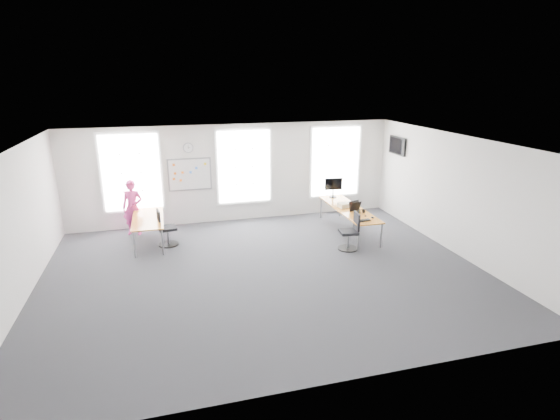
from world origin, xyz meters
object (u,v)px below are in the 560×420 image
object	(u,v)px
chair_right	(351,233)
person	(133,208)
desk_left	(148,220)
keyboard	(363,220)
monitor	(333,186)
desk_right	(349,210)
chair_left	(165,230)
headphones	(361,211)

from	to	relation	value
chair_right	person	xyz separation A→B (m)	(-5.52, 2.67, 0.36)
desk_left	keyboard	size ratio (longest dim) A/B	4.88
person	monitor	bearing A→B (deg)	12.52
chair_right	person	world-z (taller)	person
person	monitor	xyz separation A→B (m)	(6.02, -0.18, 0.28)
desk_right	chair_left	size ratio (longest dim) A/B	2.92
desk_right	chair_right	xyz separation A→B (m)	(-0.49, -1.26, -0.23)
headphones	monitor	distance (m)	1.78
chair_left	person	world-z (taller)	person
chair_left	desk_left	bearing A→B (deg)	51.13
chair_right	person	distance (m)	6.14
chair_right	monitor	distance (m)	2.62
chair_right	monitor	world-z (taller)	monitor
desk_right	chair_left	world-z (taller)	chair_left
desk_right	chair_right	bearing A→B (deg)	-111.42
chair_left	person	size ratio (longest dim) A/B	0.63
keyboard	monitor	world-z (taller)	monitor
desk_right	chair_left	xyz separation A→B (m)	(-5.16, 0.29, -0.23)
chair_right	desk_left	bearing A→B (deg)	-101.93
desk_left	person	xyz separation A→B (m)	(-0.42, 0.86, 0.13)
desk_right	desk_left	size ratio (longest dim) A/B	1.45
chair_left	person	xyz separation A→B (m)	(-0.85, 1.12, 0.36)
chair_left	monitor	size ratio (longest dim) A/B	1.62
chair_right	chair_left	bearing A→B (deg)	-100.75
desk_right	person	xyz separation A→B (m)	(-6.01, 1.42, 0.13)
person	keyboard	size ratio (longest dim) A/B	3.88
desk_left	person	bearing A→B (deg)	115.99
desk_right	headphones	world-z (taller)	headphones
monitor	desk_left	bearing A→B (deg)	-167.07
person	keyboard	xyz separation A→B (m)	(5.91, -2.56, -0.08)
desk_left	chair_left	bearing A→B (deg)	-31.29
headphones	monitor	bearing A→B (deg)	83.66
desk_right	monitor	world-z (taller)	monitor
desk_right	keyboard	size ratio (longest dim) A/B	7.09
chair_left	monitor	bearing A→B (deg)	-87.21
person	headphones	xyz separation A→B (m)	(6.15, -1.92, -0.04)
desk_left	chair_right	distance (m)	5.42
desk_left	headphones	world-z (taller)	headphones
desk_right	keyboard	distance (m)	1.14
monitor	desk_right	bearing A→B (deg)	-84.24
keyboard	chair_right	bearing A→B (deg)	-175.68
person	monitor	world-z (taller)	person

